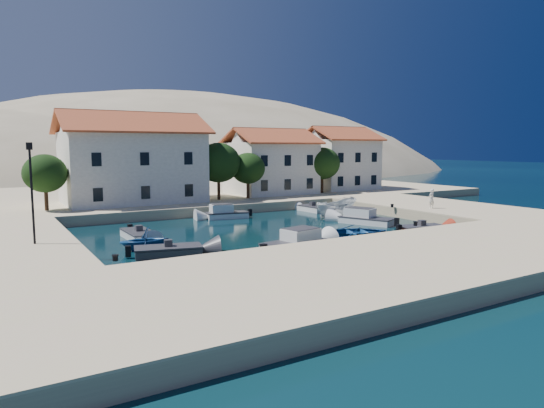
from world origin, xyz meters
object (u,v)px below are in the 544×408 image
(cabin_cruiser_east, at_px, (367,219))
(cabin_cruiser_south, at_px, (294,243))
(building_left, at_px, (132,157))
(building_right, at_px, (339,157))
(building_mid, at_px, (271,161))
(pedestrian, at_px, (431,199))
(boat_east, at_px, (336,218))
(rowboat_south, at_px, (356,237))
(lamppost, at_px, (31,183))

(cabin_cruiser_east, bearing_deg, cabin_cruiser_south, 93.93)
(building_left, bearing_deg, building_right, 3.81)
(building_mid, relative_size, building_right, 1.11)
(cabin_cruiser_south, bearing_deg, pedestrian, 4.24)
(pedestrian, bearing_deg, boat_east, -38.81)
(boat_east, bearing_deg, cabin_cruiser_east, 168.00)
(cabin_cruiser_south, xyz_separation_m, rowboat_south, (6.70, 1.45, -0.48))
(building_left, relative_size, cabin_cruiser_south, 2.95)
(cabin_cruiser_east, bearing_deg, boat_east, -24.56)
(building_mid, height_order, building_right, building_right)
(building_mid, xyz_separation_m, boat_east, (-2.19, -16.37, -5.22))
(rowboat_south, bearing_deg, building_right, -16.71)
(building_left, height_order, building_right, building_left)
(cabin_cruiser_south, relative_size, pedestrian, 2.61)
(building_mid, distance_m, pedestrian, 22.40)
(cabin_cruiser_south, height_order, cabin_cruiser_east, same)
(building_mid, xyz_separation_m, cabin_cruiser_east, (-2.31, -20.87, -4.75))
(building_left, relative_size, cabin_cruiser_east, 2.79)
(cabin_cruiser_south, distance_m, rowboat_south, 6.87)
(building_left, bearing_deg, building_mid, 3.18)
(cabin_cruiser_south, height_order, boat_east, cabin_cruiser_south)
(building_left, distance_m, cabin_cruiser_east, 25.90)
(building_right, relative_size, rowboat_south, 1.84)
(cabin_cruiser_east, bearing_deg, pedestrian, -117.48)
(building_left, xyz_separation_m, building_mid, (18.00, 1.00, -0.71))
(building_left, height_order, lamppost, building_left)
(cabin_cruiser_east, relative_size, boat_east, 0.98)
(lamppost, distance_m, cabin_cruiser_south, 16.95)
(boat_east, bearing_deg, cabin_cruiser_south, 120.85)
(rowboat_south, height_order, boat_east, boat_east)
(rowboat_south, height_order, pedestrian, pedestrian)
(cabin_cruiser_south, relative_size, boat_east, 0.93)
(building_right, height_order, lamppost, building_right)
(building_left, bearing_deg, boat_east, -44.18)
(building_left, height_order, cabin_cruiser_south, building_left)
(cabin_cruiser_south, relative_size, rowboat_south, 0.97)
(building_mid, height_order, cabin_cruiser_east, building_mid)
(building_mid, relative_size, cabin_cruiser_east, 1.99)
(building_right, xyz_separation_m, rowboat_south, (-19.50, -26.46, -5.47))
(boat_east, xyz_separation_m, pedestrian, (7.64, -5.11, 1.95))
(rowboat_south, relative_size, cabin_cruiser_east, 0.98)
(cabin_cruiser_east, distance_m, boat_east, 4.53)
(building_right, relative_size, pedestrian, 4.96)
(cabin_cruiser_south, bearing_deg, lamppost, 147.67)
(rowboat_south, xyz_separation_m, cabin_cruiser_east, (5.19, 4.59, 0.48))
(building_left, distance_m, building_mid, 18.04)
(lamppost, height_order, cabin_cruiser_south, lamppost)
(cabin_cruiser_east, bearing_deg, building_mid, -29.32)
(building_left, relative_size, lamppost, 2.36)
(building_right, distance_m, pedestrian, 23.68)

